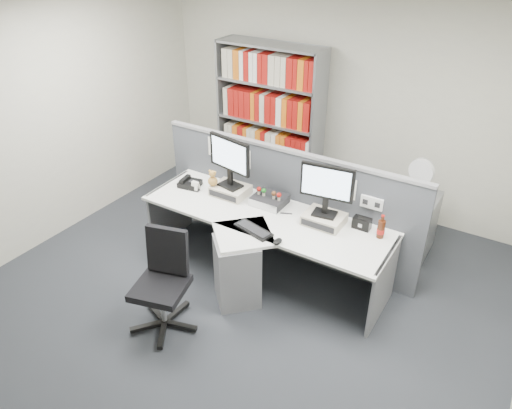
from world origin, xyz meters
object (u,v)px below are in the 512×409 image
Objects in this scene: monitor_left at (230,158)px; keyboard at (253,230)px; desk at (253,247)px; desk_phone at (189,183)px; desk_fan at (421,174)px; desk_calendar at (196,187)px; monitor_right at (327,186)px; desktop_pc at (269,200)px; office_chair at (163,279)px; shelving_unit at (269,123)px; filing_cabinet at (411,225)px; speaker at (362,223)px; mouse at (278,241)px.

monitor_left is 1.30× the size of keyboard.
desk is 1.11m from desk_phone.
monitor_left is at bearing 141.06° from keyboard.
desk is 5.65× the size of desk_fan.
desk_calendar reaches higher than desk.
monitor_right reaches higher than desktop_pc.
monitor_left is 0.59× the size of office_chair.
shelving_unit is 4.35× the size of desk_fan.
desk is 10.57× the size of desk_phone.
shelving_unit is (-0.37, 1.46, -0.17)m from monitor_left.
desk reaches higher than filing_cabinet.
desk_calendar is 1.61m from shelving_unit.
speaker is (0.34, 0.11, -0.35)m from monitor_right.
keyboard is 3.97× the size of desk_calendar.
shelving_unit is at bearing 167.93° from filing_cabinet.
desk_phone is at bearing -153.65° from filing_cabinet.
monitor_left reaches higher than office_chair.
desk_calendar reaches higher than keyboard.
desk_calendar reaches higher than filing_cabinet.
shelving_unit reaches higher than speaker.
keyboard is at bearing -76.26° from desktop_pc.
keyboard reaches higher than filing_cabinet.
desk_calendar is 1.83m from speaker.
office_chair is at bearing -62.10° from desk_phone.
mouse is 1.32m from desk_calendar.
desk_calendar is (-1.47, -0.13, -0.36)m from monitor_right.
monitor_left is at bearing -75.66° from shelving_unit.
speaker is at bearing 4.36° from monitor_left.
monitor_right is at bearing 5.05° from desk_calendar.
desktop_pc is (-0.64, 0.05, -0.37)m from monitor_right.
mouse is 1.45m from desk_phone.
desk_fan is at bearing 55.24° from office_chair.
desktop_pc is 1.96× the size of speaker.
desktop_pc is 3.13× the size of desk_calendar.
desk is 0.53m from desktop_pc.
shelving_unit is (-1.82, 1.35, 0.20)m from speaker.
desk_fan is 2.83m from office_chair.
keyboard is at bearing -56.08° from desk.
desk is at bearing -36.14° from monitor_left.
monitor_left is 4.98× the size of mouse.
desk_fan is (1.73, 1.02, -0.16)m from monitor_left.
desk_calendar is at bearing -151.36° from filing_cabinet.
monitor_right is 2.08m from shelving_unit.
desktop_pc is 1.39m from office_chair.
desk_fan is (1.20, 1.40, 0.53)m from desk.
office_chair is at bearing -83.95° from monitor_left.
desk_fan reaches higher than desk.
desk is at bearing -81.17° from desktop_pc.
desktop_pc is 1.66m from shelving_unit.
monitor_left is at bearing -174.34° from desktop_pc.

